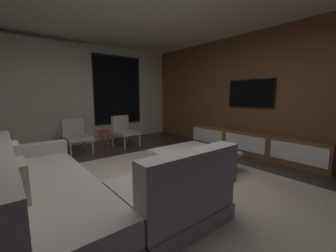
{
  "coord_description": "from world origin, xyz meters",
  "views": [
    {
      "loc": [
        -1.49,
        -2.29,
        1.31
      ],
      "look_at": [
        1.25,
        1.11,
        0.66
      ],
      "focal_mm": 22.23,
      "sensor_mm": 36.0,
      "label": 1
    }
  ],
  "objects": [
    {
      "name": "floor",
      "position": [
        0.0,
        0.0,
        0.0
      ],
      "size": [
        9.2,
        9.2,
        0.0
      ],
      "primitive_type": "plane",
      "color": "#332B26"
    },
    {
      "name": "back_wall_with_window",
      "position": [
        -0.06,
        3.62,
        1.34
      ],
      "size": [
        6.6,
        0.3,
        2.7
      ],
      "color": "silver",
      "rests_on": "floor"
    },
    {
      "name": "media_wall",
      "position": [
        3.06,
        0.0,
        1.35
      ],
      "size": [
        0.12,
        7.8,
        2.7
      ],
      "color": "brown",
      "rests_on": "floor"
    },
    {
      "name": "area_rug",
      "position": [
        0.35,
        -0.1,
        0.01
      ],
      "size": [
        3.2,
        3.8,
        0.01
      ],
      "primitive_type": "cube",
      "color": "beige",
      "rests_on": "floor"
    },
    {
      "name": "sectional_couch",
      "position": [
        -0.94,
        -0.12,
        0.29
      ],
      "size": [
        1.98,
        2.5,
        0.82
      ],
      "color": "gray",
      "rests_on": "floor"
    },
    {
      "name": "coffee_table",
      "position": [
        1.04,
        0.13,
        0.19
      ],
      "size": [
        1.16,
        1.16,
        0.36
      ],
      "color": "#342516",
      "rests_on": "floor"
    },
    {
      "name": "book_stack_on_coffee_table",
      "position": [
        1.11,
        0.02,
        0.39
      ],
      "size": [
        0.22,
        0.21,
        0.06
      ],
      "color": "#AD97D3",
      "rests_on": "coffee_table"
    },
    {
      "name": "accent_chair_near_window",
      "position": [
        0.94,
        2.53,
        0.43
      ],
      "size": [
        0.63,
        0.65,
        0.78
      ],
      "color": "#B2ADA0",
      "rests_on": "floor"
    },
    {
      "name": "accent_chair_by_curtain",
      "position": [
        -0.22,
        2.61,
        0.43
      ],
      "size": [
        0.59,
        0.61,
        0.78
      ],
      "color": "#B2ADA0",
      "rests_on": "floor"
    },
    {
      "name": "side_stool",
      "position": [
        0.4,
        2.56,
        0.37
      ],
      "size": [
        0.32,
        0.32,
        0.46
      ],
      "color": "red",
      "rests_on": "floor"
    },
    {
      "name": "media_console",
      "position": [
        2.77,
        0.05,
        0.25
      ],
      "size": [
        0.46,
        3.1,
        0.52
      ],
      "color": "brown",
      "rests_on": "floor"
    },
    {
      "name": "mounted_tv",
      "position": [
        2.95,
        0.25,
        1.35
      ],
      "size": [
        0.05,
        1.08,
        0.62
      ],
      "color": "black"
    }
  ]
}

